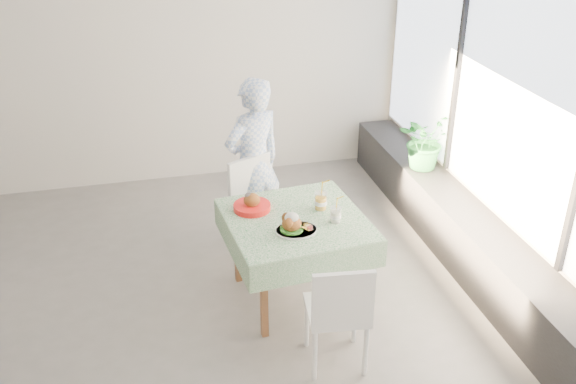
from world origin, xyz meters
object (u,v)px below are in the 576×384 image
object	(u,v)px
cafe_table	(296,249)
chair_far	(263,229)
chair_near	(336,331)
juice_cup_orange	(321,202)
potted_plant	(425,140)
main_dish	(294,226)
diner	(253,164)

from	to	relation	value
cafe_table	chair_far	bearing A→B (deg)	100.87
chair_near	juice_cup_orange	world-z (taller)	juice_cup_orange
cafe_table	juice_cup_orange	xyz separation A→B (m)	(0.23, 0.10, 0.35)
cafe_table	chair_near	world-z (taller)	chair_near
chair_far	potted_plant	xyz separation A→B (m)	(1.71, 0.45, 0.50)
cafe_table	main_dish	distance (m)	0.39
chair_near	juice_cup_orange	size ratio (longest dim) A/B	3.02
cafe_table	potted_plant	xyz separation A→B (m)	(1.58, 1.12, 0.33)
cafe_table	potted_plant	world-z (taller)	potted_plant
diner	potted_plant	xyz separation A→B (m)	(1.73, 0.18, -0.01)
diner	main_dish	size ratio (longest dim) A/B	5.07
chair_near	potted_plant	world-z (taller)	potted_plant
main_dish	juice_cup_orange	distance (m)	0.41
chair_far	potted_plant	bearing A→B (deg)	14.56
cafe_table	potted_plant	size ratio (longest dim) A/B	1.97
chair_far	main_dish	size ratio (longest dim) A/B	2.90
chair_far	diner	distance (m)	0.58
main_dish	potted_plant	world-z (taller)	potted_plant
chair_near	juice_cup_orange	distance (m)	1.06
chair_near	chair_far	bearing A→B (deg)	98.27
chair_near	potted_plant	distance (m)	2.50
chair_near	juice_cup_orange	xyz separation A→B (m)	(0.14, 0.91, 0.54)
chair_near	potted_plant	bearing A→B (deg)	52.16
main_dish	juice_cup_orange	size ratio (longest dim) A/B	1.09
chair_near	main_dish	distance (m)	0.82
main_dish	cafe_table	bearing A→B (deg)	71.53
main_dish	juice_cup_orange	bearing A→B (deg)	45.05
main_dish	potted_plant	xyz separation A→B (m)	(1.65, 1.32, -0.01)
cafe_table	diner	distance (m)	1.01
potted_plant	main_dish	bearing A→B (deg)	-141.40
cafe_table	chair_near	bearing A→B (deg)	-83.93
cafe_table	potted_plant	distance (m)	1.97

